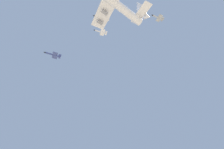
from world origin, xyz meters
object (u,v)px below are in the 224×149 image
at_px(chase_jet_lead, 158,18).
at_px(chase_jet_high_escort, 53,55).
at_px(chase_jet_left_wing, 102,17).
at_px(chase_jet_trailing, 101,32).

relative_size(chase_jet_lead, chase_jet_high_escort, 1.00).
distance_m(chase_jet_left_wing, chase_jet_high_escort, 55.10).
xyz_separation_m(chase_jet_left_wing, chase_jet_trailing, (-6.29, -24.02, 16.51)).
bearing_deg(chase_jet_left_wing, chase_jet_lead, -178.29).
relative_size(chase_jet_trailing, chase_jet_high_escort, 1.00).
bearing_deg(chase_jet_high_escort, chase_jet_left_wing, 128.14).
xyz_separation_m(chase_jet_lead, chase_jet_left_wing, (58.21, -9.27, -25.47)).
bearing_deg(chase_jet_high_escort, chase_jet_lead, 150.57).
distance_m(chase_jet_trailing, chase_jet_high_escort, 56.46).
relative_size(chase_jet_left_wing, chase_jet_trailing, 1.01).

